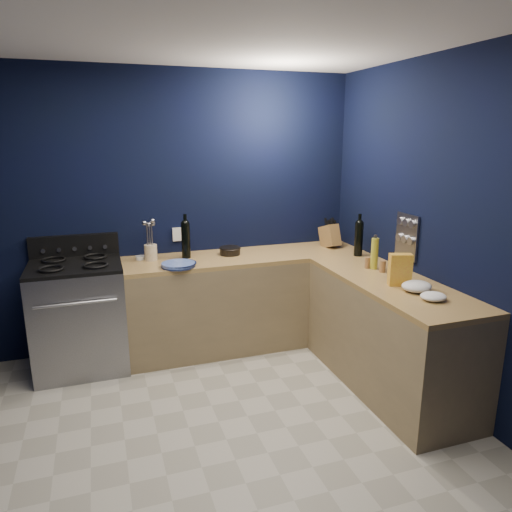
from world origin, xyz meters
name	(u,v)px	position (x,y,z in m)	size (l,w,h in m)	color
floor	(227,441)	(0.00, 0.00, -0.01)	(3.50, 3.50, 0.02)	#AAA595
ceiling	(219,20)	(0.00, 0.00, 2.61)	(3.50, 3.50, 0.02)	silver
wall_back	(176,211)	(0.00, 1.76, 1.30)	(3.50, 0.02, 2.60)	black
wall_right	(458,235)	(1.76, 0.00, 1.30)	(0.02, 3.50, 2.60)	black
wall_front	(391,408)	(0.00, -1.76, 1.30)	(3.50, 0.02, 2.60)	black
cab_back	(247,301)	(0.60, 1.44, 0.43)	(2.30, 0.63, 0.86)	olive
top_back	(246,257)	(0.60, 1.44, 0.88)	(2.30, 0.63, 0.04)	brown
cab_right	(388,337)	(1.44, 0.29, 0.43)	(0.63, 1.67, 0.86)	olive
top_right	(392,283)	(1.44, 0.29, 0.88)	(0.63, 1.67, 0.04)	brown
gas_range	(80,318)	(-0.93, 1.42, 0.46)	(0.76, 0.66, 0.92)	gray
oven_door	(79,333)	(-0.93, 1.10, 0.45)	(0.59, 0.02, 0.42)	black
cooktop	(74,266)	(-0.93, 1.42, 0.94)	(0.76, 0.66, 0.03)	black
backguard	(74,246)	(-0.93, 1.72, 1.04)	(0.76, 0.06, 0.20)	black
spice_panel	(407,237)	(1.74, 0.55, 1.18)	(0.02, 0.28, 0.38)	gray
wall_outlet	(177,234)	(0.00, 1.74, 1.08)	(0.09, 0.02, 0.13)	white
plate_stack	(178,265)	(-0.08, 1.23, 0.92)	(0.29, 0.29, 0.04)	#415698
ramekin	(140,258)	(-0.37, 1.59, 0.92)	(0.08, 0.08, 0.03)	white
utensil_crock	(151,252)	(-0.28, 1.53, 0.97)	(0.12, 0.12, 0.14)	beige
wine_bottle_back	(186,240)	(0.04, 1.51, 1.07)	(0.08, 0.08, 0.33)	black
lemon_basket	(230,251)	(0.46, 1.50, 0.94)	(0.19, 0.19, 0.07)	black
knife_block	(330,236)	(1.51, 1.49, 1.01)	(0.12, 0.20, 0.22)	brown
wine_bottle_right	(359,239)	(1.59, 1.07, 1.06)	(0.08, 0.08, 0.32)	black
oil_bottle	(374,254)	(1.49, 0.64, 1.03)	(0.06, 0.06, 0.26)	gold
spice_jar_near	(367,263)	(1.44, 0.67, 0.95)	(0.04, 0.04, 0.09)	olive
spice_jar_far	(383,266)	(1.50, 0.52, 0.95)	(0.05, 0.05, 0.10)	olive
crouton_bag	(400,270)	(1.42, 0.18, 1.02)	(0.17, 0.08, 0.24)	#B44027
towel_front	(417,286)	(1.45, 0.01, 0.94)	(0.22, 0.19, 0.08)	white
towel_end	(433,296)	(1.45, -0.18, 0.93)	(0.18, 0.16, 0.05)	white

